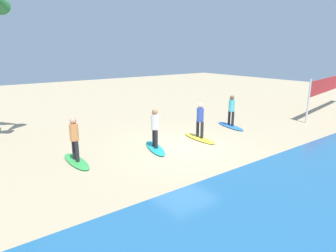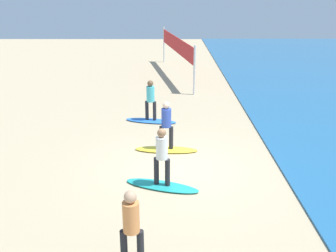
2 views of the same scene
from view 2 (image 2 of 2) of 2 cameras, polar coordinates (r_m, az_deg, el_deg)
ground_plane at (r=11.66m, az=1.98°, el=-6.44°), size 60.00×60.00×0.00m
surfboard_blue at (r=15.59m, az=-2.57°, el=0.79°), size 0.99×2.17×0.09m
surfer_blue at (r=15.29m, az=-2.63°, el=4.29°), size 0.32×0.45×1.64m
surfboard_yellow at (r=12.86m, az=-0.25°, el=-3.54°), size 0.70×2.13×0.09m
surfer_yellow at (r=12.50m, az=-0.25°, el=0.62°), size 0.32×0.46×1.64m
surfboard_teal at (r=10.65m, az=-0.90°, el=-8.91°), size 1.18×2.17×0.09m
surfer_teal at (r=10.20m, az=-0.93°, el=-4.04°), size 0.32×0.44×1.64m
surfer_green at (r=7.42m, az=-5.51°, el=-14.31°), size 0.32×0.46×1.64m
volleyball_net at (r=23.53m, az=1.28°, el=11.82°), size 8.95×1.75×2.50m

